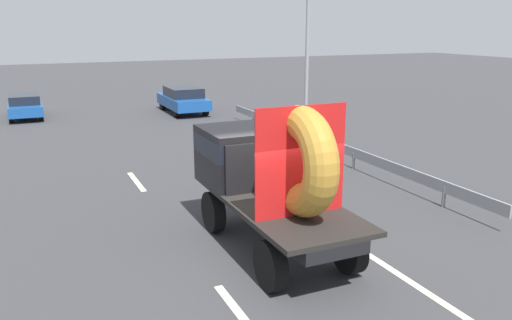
{
  "coord_description": "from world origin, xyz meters",
  "views": [
    {
      "loc": [
        -4.74,
        -9.15,
        4.74
      ],
      "look_at": [
        -0.09,
        1.11,
        1.77
      ],
      "focal_mm": 36.38,
      "sensor_mm": 36.0,
      "label": 1
    }
  ],
  "objects_px": {
    "flatbed_truck": "(266,170)",
    "traffic_light": "(308,33)",
    "oncoming_car": "(25,105)",
    "distant_sedan": "(183,99)"
  },
  "relations": [
    {
      "from": "flatbed_truck",
      "to": "oncoming_car",
      "type": "relative_size",
      "value": 1.3
    },
    {
      "from": "distant_sedan",
      "to": "flatbed_truck",
      "type": "bearing_deg",
      "value": -100.86
    },
    {
      "from": "oncoming_car",
      "to": "distant_sedan",
      "type": "bearing_deg",
      "value": -12.51
    },
    {
      "from": "traffic_light",
      "to": "oncoming_car",
      "type": "bearing_deg",
      "value": 138.69
    },
    {
      "from": "flatbed_truck",
      "to": "oncoming_car",
      "type": "height_order",
      "value": "flatbed_truck"
    },
    {
      "from": "distant_sedan",
      "to": "oncoming_car",
      "type": "relative_size",
      "value": 1.15
    },
    {
      "from": "traffic_light",
      "to": "distant_sedan",
      "type": "bearing_deg",
      "value": 111.47
    },
    {
      "from": "traffic_light",
      "to": "flatbed_truck",
      "type": "bearing_deg",
      "value": -124.0
    },
    {
      "from": "distant_sedan",
      "to": "oncoming_car",
      "type": "xyz_separation_m",
      "value": [
        -7.94,
        1.76,
        -0.1
      ]
    },
    {
      "from": "flatbed_truck",
      "to": "traffic_light",
      "type": "xyz_separation_m",
      "value": [
        6.52,
        9.66,
        2.7
      ]
    }
  ]
}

